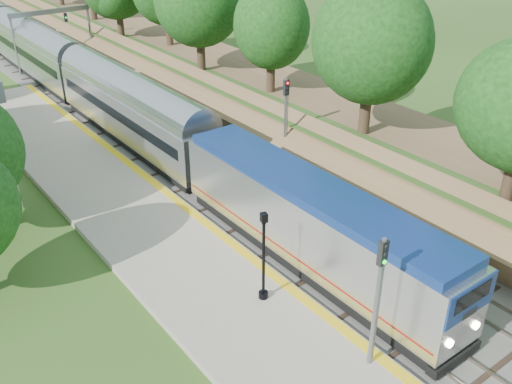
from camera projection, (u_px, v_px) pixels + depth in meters
trackbed at (39, 59)px, 64.31m from camera, size 9.50×170.00×0.28m
platform at (183, 262)px, 29.57m from camera, size 6.40×68.00×0.38m
yellow_stripe at (228, 240)px, 30.99m from camera, size 0.55×68.00×0.01m
embankment at (106, 32)px, 67.83m from camera, size 10.64×170.00×11.70m
signal_gantry at (51, 23)px, 58.78m from camera, size 8.40×0.38×6.20m
trees_behind_platform at (22, 187)px, 27.61m from camera, size 7.82×53.32×7.21m
lamppost_far at (264, 262)px, 25.77m from camera, size 0.45×0.45×4.58m
signal_platform at (378, 290)px, 21.35m from camera, size 0.35×0.28×5.99m
signal_farside at (286, 115)px, 37.70m from camera, size 0.35×0.28×6.36m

